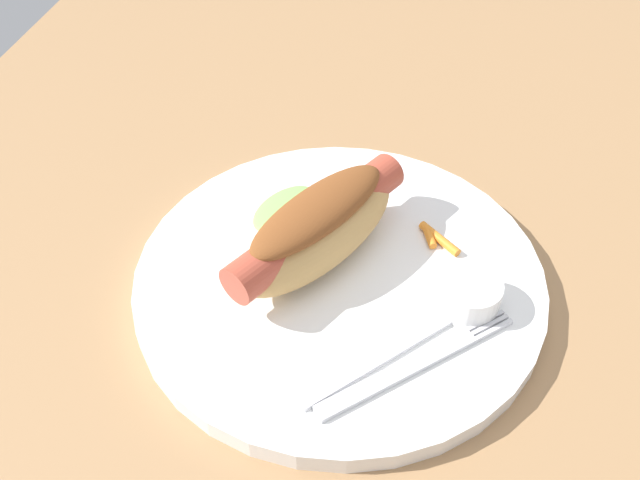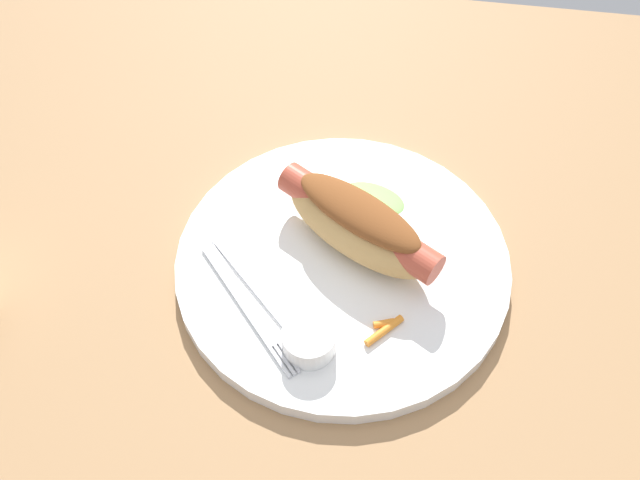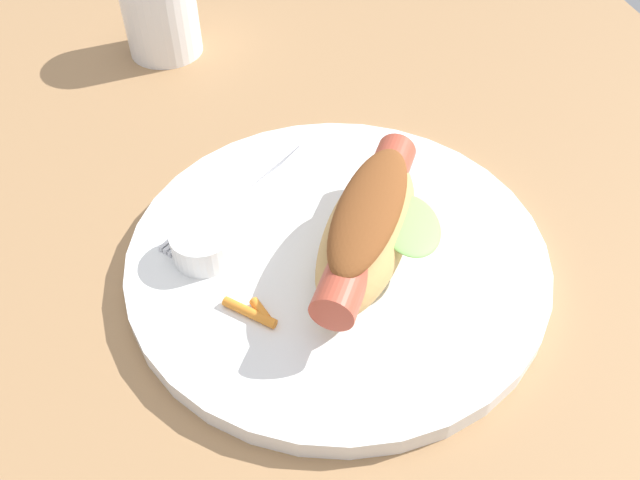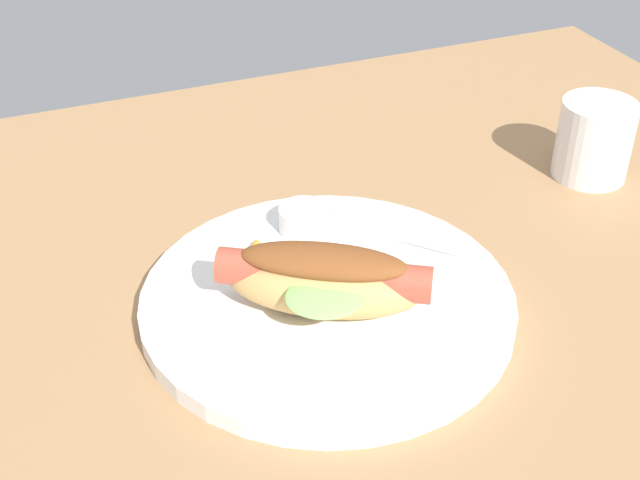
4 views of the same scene
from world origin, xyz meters
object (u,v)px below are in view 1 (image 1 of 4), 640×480
knife (383,354)px  fork (414,365)px  sauce_ramekin (469,294)px  hot_dog (318,227)px  carrot_garnish (437,239)px  plate (339,278)px

knife → fork: bearing=-59.0°
sauce_ramekin → knife: (5.52, -5.37, -0.96)cm
hot_dog → sauce_ramekin: bearing=-72.3°
carrot_garnish → sauce_ramekin: bearing=22.8°
plate → carrot_garnish: size_ratio=9.00×
fork → knife: size_ratio=0.93×
plate → sauce_ramekin: size_ratio=6.78×
fork → plate: bearing=88.2°
hot_dog → carrot_garnish: size_ratio=4.71×
plate → knife: bearing=30.1°
sauce_ramekin → knife: size_ratio=0.34×
plate → hot_dog: bearing=-121.1°
sauce_ramekin → carrot_garnish: (-6.09, -2.56, -0.81)cm
plate → carrot_garnish: (-4.47, 6.95, 1.13)cm
plate → sauce_ramekin: sauce_ramekin is taller
hot_dog → fork: size_ratio=1.30×
plate → sauce_ramekin: 9.84cm
sauce_ramekin → knife: bearing=-44.2°
knife → carrot_garnish: (-11.61, 2.81, 0.15)cm
hot_dog → knife: (8.27, 6.02, -2.96)cm
hot_dog → sauce_ramekin: 11.89cm
fork → knife: (-0.52, -2.14, -0.02)cm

